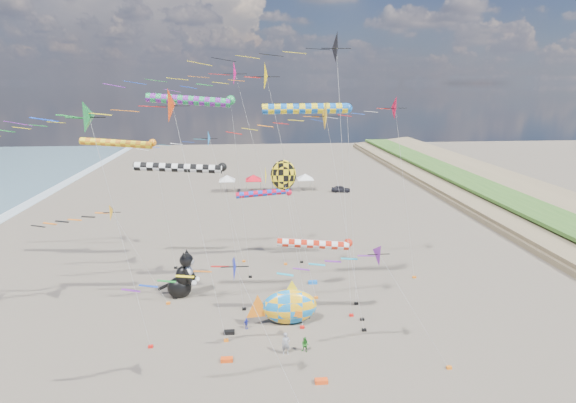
# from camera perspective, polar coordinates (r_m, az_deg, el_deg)

# --- Properties ---
(delta_kite_0) EXTENTS (10.39, 1.69, 10.04)m
(delta_kite_0) POSITION_cam_1_polar(r_m,az_deg,el_deg) (42.94, -22.40, -1.77)
(delta_kite_0) COLOR #F7A81C
(delta_kite_0) RESTS_ON ground
(delta_kite_1) EXTENTS (12.50, 2.63, 22.14)m
(delta_kite_1) POSITION_cam_1_polar(r_m,az_deg,el_deg) (39.27, -3.11, 15.34)
(delta_kite_1) COLOR yellow
(delta_kite_1) RESTS_ON ground
(delta_kite_2) EXTENTS (11.10, 2.61, 19.20)m
(delta_kite_2) POSITION_cam_1_polar(r_m,az_deg,el_deg) (45.21, 12.91, 11.20)
(delta_kite_2) COLOR red
(delta_kite_2) RESTS_ON ground
(delta_kite_3) EXTENTS (10.28, 1.97, 15.33)m
(delta_kite_3) POSITION_cam_1_polar(r_m,az_deg,el_deg) (49.71, -10.53, 7.36)
(delta_kite_3) COLOR #2182DC
(delta_kite_3) RESTS_ON ground
(delta_kite_4) EXTENTS (9.27, 2.50, 19.22)m
(delta_kite_4) POSITION_cam_1_polar(r_m,az_deg,el_deg) (33.95, -23.86, 9.40)
(delta_kite_4) COLOR #197E37
(delta_kite_4) RESTS_ON ground
(delta_kite_5) EXTENTS (14.38, 2.70, 20.08)m
(delta_kite_5) POSITION_cam_1_polar(r_m,az_deg,el_deg) (33.18, -16.88, 11.18)
(delta_kite_5) COLOR red
(delta_kite_5) RESTS_ON ground
(delta_kite_6) EXTENTS (11.34, 1.75, 9.51)m
(delta_kite_6) POSITION_cam_1_polar(r_m,az_deg,el_deg) (31.07, 11.21, -8.15)
(delta_kite_6) COLOR purple
(delta_kite_6) RESTS_ON ground
(delta_kite_7) EXTENTS (16.77, 2.71, 22.58)m
(delta_kite_7) POSITION_cam_1_polar(r_m,az_deg,el_deg) (47.87, -7.31, 15.55)
(delta_kite_7) COLOR #E00C70
(delta_kite_7) RESTS_ON ground
(delta_kite_8) EXTENTS (9.57, 2.35, 19.10)m
(delta_kite_8) POSITION_cam_1_polar(r_m,az_deg,el_deg) (33.70, 5.60, 10.42)
(delta_kite_8) COLOR yellow
(delta_kite_8) RESTS_ON ground
(delta_kite_9) EXTENTS (9.73, 1.79, 10.89)m
(delta_kite_9) POSITION_cam_1_polar(r_m,az_deg,el_deg) (26.04, -8.12, -9.29)
(delta_kite_9) COLOR #091ACB
(delta_kite_9) RESTS_ON ground
(delta_kite_10) EXTENTS (13.30, 2.66, 24.24)m
(delta_kite_10) POSITION_cam_1_polar(r_m,az_deg,el_deg) (36.05, 3.61, 18.63)
(delta_kite_10) COLOR black
(delta_kite_10) RESTS_ON ground
(windsock_0) EXTENTS (9.65, 0.91, 19.07)m
(windsock_0) POSITION_cam_1_polar(r_m,az_deg,el_deg) (44.98, -11.89, 12.39)
(windsock_0) COLOR green
(windsock_0) RESTS_ON ground
(windsock_1) EXTENTS (7.64, 0.74, 7.65)m
(windsock_1) POSITION_cam_1_polar(r_m,az_deg,el_deg) (37.50, 3.76, -5.45)
(windsock_1) COLOR red
(windsock_1) RESTS_ON ground
(windsock_2) EXTENTS (8.78, 0.89, 18.60)m
(windsock_2) POSITION_cam_1_polar(r_m,az_deg,el_deg) (38.10, 2.85, 11.60)
(windsock_2) COLOR blue
(windsock_2) RESTS_ON ground
(windsock_3) EXTENTS (8.97, 0.77, 13.75)m
(windsock_3) POSITION_cam_1_polar(r_m,az_deg,el_deg) (38.58, -13.15, 4.11)
(windsock_3) COLOR black
(windsock_3) RESTS_ON ground
(windsock_4) EXTENTS (9.00, 0.80, 14.59)m
(windsock_4) POSITION_cam_1_polar(r_m,az_deg,el_deg) (50.00, -20.48, 6.89)
(windsock_4) COLOR orange
(windsock_4) RESTS_ON ground
(windsock_5) EXTENTS (7.54, 0.72, 8.79)m
(windsock_5) POSITION_cam_1_polar(r_m,az_deg,el_deg) (49.71, -2.83, 1.02)
(windsock_5) COLOR red
(windsock_5) RESTS_ON ground
(angelfish_kite) EXTENTS (3.74, 3.02, 13.90)m
(angelfish_kite) POSITION_cam_1_polar(r_m,az_deg,el_deg) (38.46, -0.89, 3.22)
(angelfish_kite) COLOR yellow
(angelfish_kite) RESTS_ON ground
(cat_inflatable) EXTENTS (3.87, 2.58, 4.78)m
(cat_inflatable) POSITION_cam_1_polar(r_m,az_deg,el_deg) (45.19, -13.39, -8.84)
(cat_inflatable) COLOR black
(cat_inflatable) RESTS_ON ground
(fish_inflatable) EXTENTS (6.37, 2.39, 4.01)m
(fish_inflatable) POSITION_cam_1_polar(r_m,az_deg,el_deg) (39.70, 0.10, -13.19)
(fish_inflatable) COLOR #157DCD
(fish_inflatable) RESTS_ON ground
(person_adult) EXTENTS (0.69, 0.48, 1.80)m
(person_adult) POSITION_cam_1_polar(r_m,az_deg,el_deg) (35.99, -0.27, -17.62)
(person_adult) COLOR gray
(person_adult) RESTS_ON ground
(child_green) EXTENTS (0.75, 0.69, 1.23)m
(child_green) POSITION_cam_1_polar(r_m,az_deg,el_deg) (36.42, 2.18, -17.73)
(child_green) COLOR #237722
(child_green) RESTS_ON ground
(child_blue) EXTENTS (0.61, 0.53, 0.99)m
(child_blue) POSITION_cam_1_polar(r_m,az_deg,el_deg) (39.53, -5.32, -15.17)
(child_blue) COLOR #2A34BB
(child_blue) RESTS_ON ground
(kite_bag_0) EXTENTS (0.90, 0.44, 0.30)m
(kite_bag_0) POSITION_cam_1_polar(r_m,az_deg,el_deg) (39.15, -7.48, -16.14)
(kite_bag_0) COLOR black
(kite_bag_0) RESTS_ON ground
(kite_bag_1) EXTENTS (0.90, 0.44, 0.30)m
(kite_bag_1) POSITION_cam_1_polar(r_m,az_deg,el_deg) (47.49, 3.16, -10.20)
(kite_bag_1) COLOR blue
(kite_bag_1) RESTS_ON ground
(kite_bag_2) EXTENTS (0.90, 0.44, 0.30)m
(kite_bag_2) POSITION_cam_1_polar(r_m,az_deg,el_deg) (35.92, -7.78, -19.28)
(kite_bag_2) COLOR #E74610
(kite_bag_2) RESTS_ON ground
(kite_bag_3) EXTENTS (0.90, 0.44, 0.30)m
(kite_bag_3) POSITION_cam_1_polar(r_m,az_deg,el_deg) (33.67, 4.26, -21.79)
(kite_bag_3) COLOR #F54914
(kite_bag_3) RESTS_ON ground
(tent_row) EXTENTS (19.20, 4.20, 3.80)m
(tent_row) POSITION_cam_1_polar(r_m,az_deg,el_deg) (86.20, -2.76, 3.36)
(tent_row) COLOR white
(tent_row) RESTS_ON ground
(parked_car) EXTENTS (3.78, 1.96, 1.23)m
(parked_car) POSITION_cam_1_polar(r_m,az_deg,el_deg) (86.54, 6.72, 1.60)
(parked_car) COLOR #26262D
(parked_car) RESTS_ON ground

